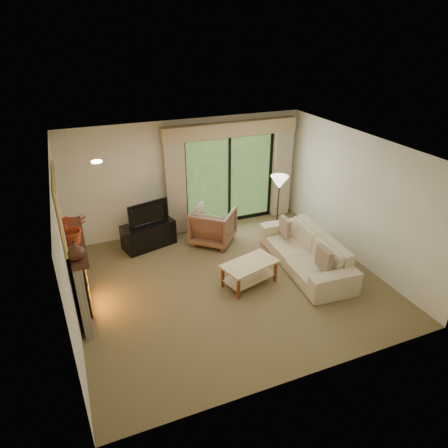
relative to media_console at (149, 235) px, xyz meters
name	(u,v)px	position (x,y,z in m)	size (l,w,h in m)	color
floor	(230,282)	(1.12, -1.95, -0.28)	(5.50, 5.50, 0.00)	brown
ceiling	(231,149)	(1.12, -1.95, 2.32)	(5.50, 5.50, 0.00)	white
wall_back	(188,176)	(1.12, 0.55, 1.02)	(5.00, 5.00, 0.00)	silver
wall_front	(308,303)	(1.12, -4.45, 1.02)	(5.00, 5.00, 0.00)	silver
wall_left	(66,251)	(-1.63, -1.95, 1.02)	(5.00, 5.00, 0.00)	silver
wall_right	(357,198)	(3.87, -1.95, 1.02)	(5.00, 5.00, 0.00)	silver
fireplace	(79,276)	(-1.51, -1.75, 0.41)	(0.24, 1.70, 1.37)	gray
mirror	(60,207)	(-1.60, -1.75, 1.67)	(0.07, 1.45, 1.02)	gold
sliding_door	(229,179)	(2.12, 0.50, 0.82)	(2.26, 0.10, 2.16)	black
curtain_left	(175,185)	(0.77, 0.39, 0.92)	(0.45, 0.18, 2.35)	tan
curtain_right	(281,170)	(3.47, 0.39, 0.92)	(0.45, 0.18, 2.35)	tan
cornice	(231,129)	(2.12, 0.41, 2.04)	(3.20, 0.24, 0.32)	tan
media_console	(149,235)	(0.00, 0.00, 0.00)	(1.12, 0.50, 0.56)	black
tv	(147,212)	(0.00, 0.00, 0.54)	(0.92, 0.12, 0.53)	black
armchair	(213,226)	(1.38, -0.36, 0.13)	(0.86, 0.89, 0.81)	brown
sofa	(306,251)	(2.72, -2.02, 0.08)	(2.44, 0.95, 0.71)	#C6B790
pillow_near	(324,259)	(2.64, -2.72, 0.32)	(0.11, 0.42, 0.42)	#4D3825
pillow_far	(285,227)	(2.64, -1.32, 0.31)	(0.10, 0.39, 0.39)	#4D3825
coffee_table	(249,273)	(1.43, -2.14, -0.05)	(1.03, 0.57, 0.46)	#D7B77B
floor_lamp	(278,207)	(2.82, -0.65, 0.46)	(0.40, 0.40, 1.47)	#F5EDC4
vase	(75,250)	(-1.49, -2.38, 1.23)	(0.27, 0.27, 0.28)	#402116
branches	(71,228)	(-1.49, -1.90, 1.36)	(0.48, 0.42, 0.53)	#C8441F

